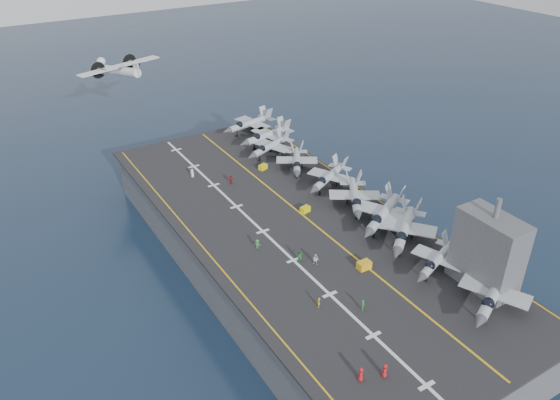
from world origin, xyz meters
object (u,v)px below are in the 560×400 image
island_superstructure (489,244)px  fighter_jet_0 (494,293)px  transport_plane (121,71)px  tow_cart_a (364,265)px

island_superstructure → fighter_jet_0: (-2.78, -4.33, -4.94)m
fighter_jet_0 → transport_plane: 99.50m
island_superstructure → transport_plane: transport_plane is taller
island_superstructure → fighter_jet_0: 7.14m
island_superstructure → transport_plane: 95.57m
fighter_jet_0 → tow_cart_a: bearing=120.6°
island_superstructure → tow_cart_a: bearing=135.7°
transport_plane → island_superstructure: bearing=-74.7°
fighter_jet_0 → tow_cart_a: fighter_jet_0 is taller
fighter_jet_0 → island_superstructure: bearing=57.3°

